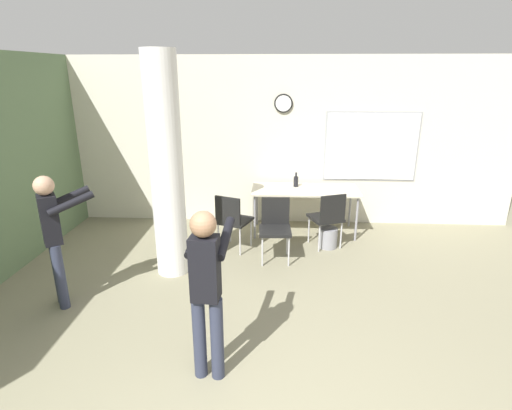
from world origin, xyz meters
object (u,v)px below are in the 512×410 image
at_px(bottle_on_table, 296,181).
at_px(chair_table_front, 275,225).
at_px(person_watching_back, 54,232).
at_px(chair_table_right, 328,216).
at_px(chair_table_left, 232,218).
at_px(folding_table, 305,192).
at_px(person_playing_front, 207,283).

bearing_deg(bottle_on_table, chair_table_front, -105.88).
relative_size(bottle_on_table, person_watching_back, 0.16).
bearing_deg(chair_table_front, chair_table_right, 27.62).
xyz_separation_m(chair_table_left, person_watching_back, (-1.76, -1.55, 0.39)).
height_order(chair_table_front, person_watching_back, person_watching_back).
relative_size(folding_table, chair_table_left, 1.97).
distance_m(bottle_on_table, person_playing_front, 3.57).
bearing_deg(chair_table_front, chair_table_left, 160.19).
height_order(bottle_on_table, person_playing_front, person_playing_front).
xyz_separation_m(bottle_on_table, chair_table_left, (-0.95, -0.90, -0.33)).
height_order(bottle_on_table, chair_table_right, bottle_on_table).
relative_size(chair_table_right, person_playing_front, 0.57).
xyz_separation_m(chair_table_right, person_watching_back, (-3.17, -1.73, 0.39)).
bearing_deg(person_watching_back, folding_table, 39.11).
distance_m(chair_table_left, person_watching_back, 2.38).
relative_size(chair_table_right, chair_table_front, 1.00).
bearing_deg(person_watching_back, chair_table_left, 41.42).
relative_size(chair_table_left, person_playing_front, 0.57).
xyz_separation_m(folding_table, person_playing_front, (-1.01, -3.34, 0.20)).
xyz_separation_m(chair_table_right, person_playing_front, (-1.32, -2.75, 0.39)).
bearing_deg(person_playing_front, bottle_on_table, 75.99).
height_order(folding_table, person_watching_back, person_watching_back).
bearing_deg(chair_table_left, person_watching_back, -138.58).
bearing_deg(chair_table_front, person_playing_front, -103.09).
bearing_deg(chair_table_left, folding_table, 35.07).
xyz_separation_m(chair_table_front, person_playing_front, (-0.54, -2.34, 0.39)).
bearing_deg(person_playing_front, person_watching_back, 151.14).
height_order(chair_table_front, person_playing_front, person_playing_front).
distance_m(bottle_on_table, chair_table_left, 1.35).
bearing_deg(chair_table_right, chair_table_front, -152.38).
height_order(folding_table, chair_table_right, chair_table_right).
distance_m(bottle_on_table, person_watching_back, 3.65).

